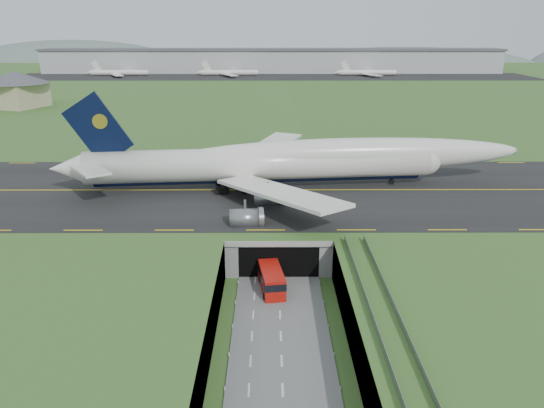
{
  "coord_description": "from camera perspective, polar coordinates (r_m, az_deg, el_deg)",
  "views": [
    {
      "loc": [
        -1.26,
        -63.75,
        35.97
      ],
      "look_at": [
        -0.97,
        20.0,
        7.7
      ],
      "focal_mm": 35.0,
      "sensor_mm": 36.0,
      "label": 1
    }
  ],
  "objects": [
    {
      "name": "ground",
      "position": [
        73.21,
        0.83,
        -10.78
      ],
      "size": [
        900.0,
        900.0,
        0.0
      ],
      "primitive_type": "plane",
      "color": "#3D6126",
      "rests_on": "ground"
    },
    {
      "name": "airfield_deck",
      "position": [
        71.79,
        0.84,
        -8.69
      ],
      "size": [
        800.0,
        800.0,
        6.0
      ],
      "primitive_type": "cube",
      "color": "gray",
      "rests_on": "ground"
    },
    {
      "name": "trench_road",
      "position": [
        66.73,
        0.94,
        -13.87
      ],
      "size": [
        12.0,
        75.0,
        0.2
      ],
      "primitive_type": "cube",
      "color": "slate",
      "rests_on": "ground"
    },
    {
      "name": "taxiway",
      "position": [
        101.27,
        0.52,
        1.49
      ],
      "size": [
        800.0,
        44.0,
        0.18
      ],
      "primitive_type": "cube",
      "color": "black",
      "rests_on": "airfield_deck"
    },
    {
      "name": "tunnel_portal",
      "position": [
        86.84,
        0.65,
        -3.42
      ],
      "size": [
        17.0,
        22.3,
        6.0
      ],
      "color": "gray",
      "rests_on": "ground"
    },
    {
      "name": "guideway",
      "position": [
        55.52,
        13.07,
        -15.4
      ],
      "size": [
        3.0,
        53.0,
        7.05
      ],
      "color": "#A8A8A3",
      "rests_on": "ground"
    },
    {
      "name": "jumbo_jet",
      "position": [
        101.74,
        2.27,
        4.57
      ],
      "size": [
        90.59,
        58.74,
        19.52
      ],
      "rotation": [
        0.0,
        0.0,
        0.1
      ],
      "color": "white",
      "rests_on": "ground"
    },
    {
      "name": "shuttle_tram",
      "position": [
        75.89,
        -0.05,
        -8.14
      ],
      "size": [
        4.08,
        8.22,
        3.2
      ],
      "rotation": [
        0.0,
        0.0,
        0.15
      ],
      "color": "#B5140C",
      "rests_on": "ground"
    },
    {
      "name": "service_building",
      "position": [
        228.38,
        -25.86,
        11.35
      ],
      "size": [
        32.0,
        32.0,
        13.69
      ],
      "rotation": [
        0.0,
        0.0,
        -0.34
      ],
      "color": "tan",
      "rests_on": "ground"
    },
    {
      "name": "cargo_terminal",
      "position": [
        363.84,
        -0.03,
        15.18
      ],
      "size": [
        320.0,
        67.0,
        15.6
      ],
      "color": "#B2B2B2",
      "rests_on": "ground"
    },
    {
      "name": "distant_hills",
      "position": [
        499.7,
        7.58,
        13.91
      ],
      "size": [
        700.0,
        91.0,
        60.0
      ],
      "color": "#52625D",
      "rests_on": "ground"
    }
  ]
}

